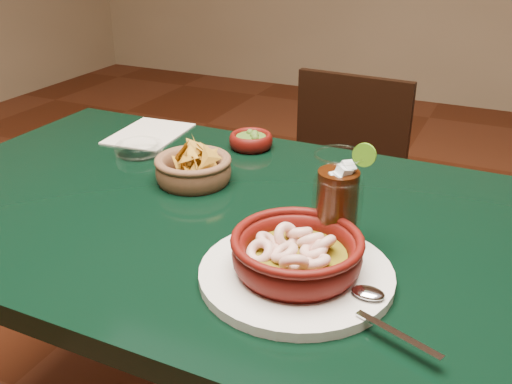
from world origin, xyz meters
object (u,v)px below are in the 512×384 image
at_px(dining_table, 197,246).
at_px(cola_drink, 337,204).
at_px(chip_basket, 194,169).
at_px(dining_chair, 335,201).
at_px(shrimp_plate, 297,259).

xyz_separation_m(dining_table, cola_drink, (0.30, -0.05, 0.18)).
bearing_deg(chip_basket, dining_chair, 78.65).
bearing_deg(dining_table, dining_chair, 84.17).
relative_size(dining_chair, shrimp_plate, 2.15).
distance_m(dining_table, dining_chair, 0.73).
distance_m(dining_table, shrimp_plate, 0.34).
height_order(dining_chair, cola_drink, cola_drink).
xyz_separation_m(dining_table, shrimp_plate, (0.27, -0.16, 0.13)).
xyz_separation_m(dining_table, chip_basket, (-0.05, 0.08, 0.13)).
bearing_deg(chip_basket, shrimp_plate, -36.65).
height_order(shrimp_plate, cola_drink, cola_drink).
distance_m(chip_basket, cola_drink, 0.38).
bearing_deg(dining_table, shrimp_plate, -30.01).
bearing_deg(shrimp_plate, chip_basket, 143.35).
distance_m(dining_table, cola_drink, 0.35).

